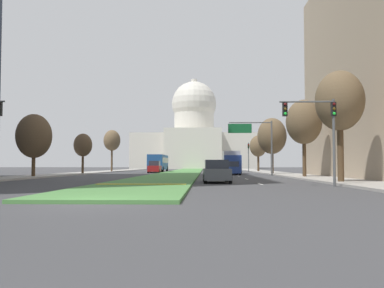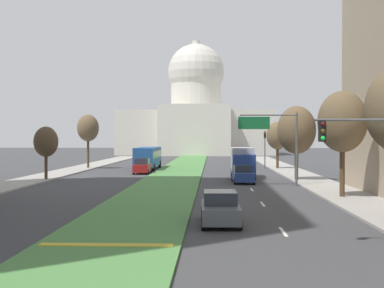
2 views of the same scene
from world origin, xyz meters
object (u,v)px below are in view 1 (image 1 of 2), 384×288
(street_tree_right_distant, at_px, (258,146))
(box_truck_delivery, at_px, (232,162))
(capitol_building, at_px, (194,138))
(street_tree_right_far, at_px, (272,136))
(street_tree_left_far, at_px, (83,145))
(city_bus, at_px, (158,162))
(street_tree_right_mid, at_px, (304,122))
(street_tree_left_distant, at_px, (112,141))
(street_tree_left_mid, at_px, (34,136))
(traffic_light_near_right, at_px, (319,123))
(overhead_guide_sign, at_px, (255,136))
(sedan_distant, at_px, (155,167))
(sedan_lead_stopped, at_px, (217,172))
(sedan_midblock, at_px, (232,169))
(street_tree_right_near, at_px, (340,101))
(traffic_light_far_right, at_px, (249,153))

(street_tree_right_distant, bearing_deg, box_truck_delivery, -110.42)
(capitol_building, distance_m, street_tree_right_far, 79.73)
(street_tree_left_far, height_order, city_bus, street_tree_left_far)
(street_tree_right_mid, bearing_deg, street_tree_right_distant, 90.75)
(street_tree_right_far, relative_size, street_tree_left_distant, 1.00)
(street_tree_right_far, bearing_deg, street_tree_right_distant, 88.71)
(street_tree_left_mid, bearing_deg, traffic_light_near_right, -34.70)
(street_tree_left_distant, bearing_deg, street_tree_right_far, -36.82)
(overhead_guide_sign, height_order, city_bus, overhead_guide_sign)
(sedan_distant, bearing_deg, overhead_guide_sign, -47.59)
(capitol_building, relative_size, sedan_lead_stopped, 8.13)
(street_tree_right_distant, bearing_deg, sedan_midblock, -105.44)
(street_tree_right_far, relative_size, sedan_midblock, 1.61)
(street_tree_left_mid, xyz_separation_m, street_tree_right_mid, (26.60, 0.05, 1.31))
(capitol_building, height_order, overhead_guide_sign, capitol_building)
(traffic_light_near_right, xyz_separation_m, box_truck_delivery, (-3.17, 35.37, -2.12))
(city_bus, bearing_deg, sedan_distant, -87.42)
(overhead_guide_sign, relative_size, city_bus, 0.59)
(overhead_guide_sign, height_order, sedan_midblock, overhead_guide_sign)
(capitol_building, distance_m, street_tree_left_far, 80.21)
(overhead_guide_sign, height_order, street_tree_right_mid, street_tree_right_mid)
(street_tree_right_near, distance_m, street_tree_right_far, 27.59)
(sedan_distant, bearing_deg, capitol_building, 86.56)
(box_truck_delivery, bearing_deg, street_tree_left_distant, 143.44)
(street_tree_right_distant, bearing_deg, street_tree_right_near, -89.95)
(sedan_lead_stopped, distance_m, city_bus, 44.93)
(traffic_light_near_right, distance_m, street_tree_right_mid, 16.85)
(street_tree_left_mid, xyz_separation_m, sedan_lead_stopped, (17.81, -11.11, -3.34))
(overhead_guide_sign, distance_m, street_tree_right_distant, 24.54)
(overhead_guide_sign, xyz_separation_m, street_tree_right_mid, (3.65, -9.31, 0.79))
(street_tree_right_near, relative_size, street_tree_left_far, 1.43)
(street_tree_left_distant, bearing_deg, sedan_lead_stopped, -68.86)
(sedan_distant, height_order, city_bus, city_bus)
(street_tree_left_far, relative_size, box_truck_delivery, 0.84)
(sedan_midblock, bearing_deg, city_bus, 119.51)
(street_tree_right_near, relative_size, street_tree_right_distant, 1.21)
(street_tree_right_near, bearing_deg, street_tree_left_mid, 154.23)
(street_tree_left_mid, xyz_separation_m, box_truck_delivery, (20.65, 18.88, -2.43))
(traffic_light_near_right, bearing_deg, capitol_building, 95.47)
(street_tree_left_far, bearing_deg, sedan_lead_stopped, -56.37)
(sedan_lead_stopped, relative_size, city_bus, 0.42)
(street_tree_right_near, height_order, street_tree_left_distant, street_tree_right_near)
(overhead_guide_sign, relative_size, sedan_midblock, 1.41)
(traffic_light_near_right, bearing_deg, street_tree_right_distant, 87.33)
(traffic_light_far_right, xyz_separation_m, street_tree_left_distant, (-24.25, -1.67, 2.22))
(traffic_light_far_right, relative_size, street_tree_right_near, 0.67)
(capitol_building, xyz_separation_m, sedan_midblock, (7.02, -81.07, -8.74))
(street_tree_left_distant, distance_m, box_truck_delivery, 25.49)
(street_tree_right_mid, height_order, city_bus, street_tree_right_mid)
(box_truck_delivery, bearing_deg, street_tree_right_near, -80.01)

